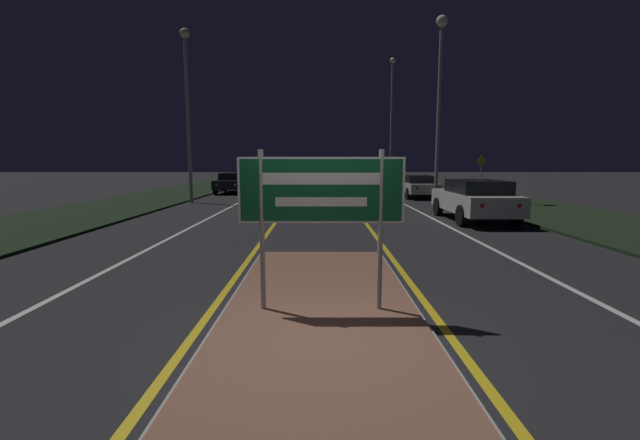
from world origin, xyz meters
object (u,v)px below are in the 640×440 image
(streetlight_left_near, at_px, (186,96))
(car_approaching_1, at_px, (233,182))
(car_receding_2, at_px, (345,177))
(car_receding_0, at_px, (474,199))
(highway_sign, at_px, (320,197))
(warning_sign, at_px, (480,171))
(car_receding_3, at_px, (371,173))
(car_receding_1, at_px, (417,186))
(streetlight_right_near, at_px, (439,78))
(car_approaching_2, at_px, (292,177))
(car_approaching_0, at_px, (270,190))
(streetlight_right_far, at_px, (391,108))

(streetlight_left_near, bearing_deg, car_approaching_1, 83.69)
(car_receding_2, height_order, car_approaching_1, car_receding_2)
(car_receding_0, bearing_deg, car_approaching_1, 129.56)
(highway_sign, height_order, warning_sign, warning_sign)
(car_receding_0, distance_m, warning_sign, 11.39)
(car_receding_3, bearing_deg, car_receding_1, -90.73)
(streetlight_right_near, distance_m, car_receding_3, 28.27)
(car_receding_2, relative_size, warning_sign, 1.92)
(car_approaching_2, bearing_deg, warning_sign, -44.86)
(streetlight_left_near, xyz_separation_m, car_approaching_0, (4.34, -1.95, -4.57))
(streetlight_left_near, bearing_deg, warning_sign, 13.00)
(car_receding_2, xyz_separation_m, car_approaching_0, (-4.65, -18.62, 0.04))
(streetlight_left_near, xyz_separation_m, car_receding_3, (12.75, 28.31, -4.58))
(car_approaching_0, bearing_deg, streetlight_right_far, 65.98)
(streetlight_right_near, relative_size, car_receding_2, 2.05)
(car_receding_1, relative_size, car_receding_3, 0.98)
(highway_sign, relative_size, car_receding_3, 0.49)
(streetlight_right_near, xyz_separation_m, car_approaching_0, (-8.47, -2.55, -5.58))
(car_receding_1, height_order, car_receding_3, car_receding_3)
(streetlight_left_near, distance_m, warning_sign, 17.23)
(highway_sign, height_order, car_approaching_2, highway_sign)
(car_receding_0, relative_size, car_approaching_2, 1.05)
(car_approaching_1, height_order, car_approaching_2, car_approaching_2)
(car_approaching_0, bearing_deg, highway_sign, -80.80)
(streetlight_right_near, relative_size, car_approaching_2, 2.12)
(car_receding_0, bearing_deg, car_receding_2, 97.82)
(car_receding_2, height_order, warning_sign, warning_sign)
(highway_sign, height_order, car_approaching_1, highway_sign)
(car_receding_0, relative_size, warning_sign, 1.95)
(streetlight_right_near, height_order, car_receding_0, streetlight_right_near)
(warning_sign, bearing_deg, streetlight_right_far, 102.56)
(car_receding_2, xyz_separation_m, car_approaching_2, (-4.71, -0.87, 0.00))
(car_receding_3, distance_m, car_approaching_0, 31.41)
(car_receding_1, relative_size, car_approaching_1, 0.95)
(car_receding_1, height_order, car_approaching_0, car_approaching_0)
(streetlight_left_near, xyz_separation_m, car_receding_1, (12.43, 3.15, -4.65))
(highway_sign, distance_m, streetlight_right_near, 18.65)
(car_approaching_0, bearing_deg, warning_sign, 25.47)
(car_receding_2, relative_size, car_approaching_0, 0.96)
(car_receding_0, bearing_deg, car_approaching_0, 148.34)
(car_approaching_0, bearing_deg, streetlight_left_near, 155.83)
(car_receding_1, bearing_deg, car_approaching_1, 161.54)
(streetlight_right_far, height_order, car_approaching_1, streetlight_right_far)
(streetlight_left_near, height_order, car_approaching_0, streetlight_left_near)
(streetlight_left_near, distance_m, car_receding_3, 31.39)
(car_approaching_1, bearing_deg, streetlight_right_near, -28.17)
(streetlight_right_far, bearing_deg, highway_sign, -100.77)
(streetlight_right_near, distance_m, warning_sign, 6.80)
(car_approaching_0, bearing_deg, streetlight_right_near, 16.75)
(car_approaching_1, bearing_deg, car_receding_2, 49.54)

